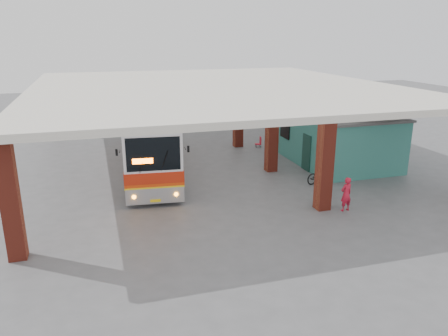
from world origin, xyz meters
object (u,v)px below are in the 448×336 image
motorcycle (321,174)px  red_chair (259,142)px  coach_bus (150,138)px  pedestrian (346,194)px

motorcycle → red_chair: bearing=-12.4°
coach_bus → red_chair: size_ratio=17.54×
coach_bus → pedestrian: bearing=-44.5°
pedestrian → coach_bus: bearing=-60.3°
coach_bus → red_chair: (7.93, 2.91, -1.50)m
motorcycle → pedestrian: size_ratio=1.19×
coach_bus → red_chair: 8.58m
motorcycle → pedestrian: bearing=152.9°
motorcycle → coach_bus: bearing=43.0°
red_chair → motorcycle: bearing=-79.7°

